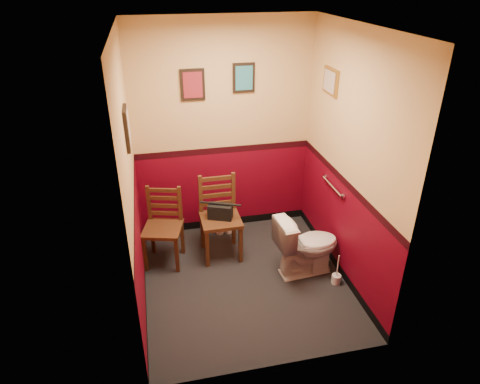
{
  "coord_description": "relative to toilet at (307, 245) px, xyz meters",
  "views": [
    {
      "loc": [
        -0.88,
        -3.72,
        3.13
      ],
      "look_at": [
        0.0,
        0.25,
        1.0
      ],
      "focal_mm": 32.0,
      "sensor_mm": 36.0,
      "label": 1
    }
  ],
  "objects": [
    {
      "name": "chair_right",
      "position": [
        -0.89,
        0.58,
        0.14
      ],
      "size": [
        0.47,
        0.47,
        0.99
      ],
      "rotation": [
        0.0,
        0.0,
        0.0
      ],
      "color": "#542F19",
      "rests_on": "floor"
    },
    {
      "name": "framed_print_back_a",
      "position": [
        -1.07,
        1.17,
        1.59
      ],
      "size": [
        0.28,
        0.04,
        0.36
      ],
      "color": "black",
      "rests_on": "wall_back"
    },
    {
      "name": "floor",
      "position": [
        -0.72,
        -0.01,
        -0.36
      ],
      "size": [
        2.2,
        2.4,
        0.0
      ],
      "primitive_type": "cube",
      "color": "black",
      "rests_on": "ground"
    },
    {
      "name": "toilet",
      "position": [
        0.0,
        0.0,
        0.0
      ],
      "size": [
        0.77,
        0.47,
        0.72
      ],
      "primitive_type": "imported",
      "rotation": [
        0.0,
        0.0,
        1.66
      ],
      "color": "white",
      "rests_on": "floor"
    },
    {
      "name": "framed_print_back_b",
      "position": [
        -0.47,
        1.17,
        1.64
      ],
      "size": [
        0.26,
        0.04,
        0.34
      ],
      "color": "black",
      "rests_on": "wall_back"
    },
    {
      "name": "wall_front",
      "position": [
        -0.72,
        -1.21,
        0.99
      ],
      "size": [
        2.2,
        0.0,
        2.7
      ],
      "primitive_type": "cube",
      "rotation": [
        -1.57,
        0.0,
        0.0
      ],
      "color": "#590314",
      "rests_on": "ground"
    },
    {
      "name": "wall_back",
      "position": [
        -0.72,
        1.19,
        0.99
      ],
      "size": [
        2.2,
        0.0,
        2.7
      ],
      "primitive_type": "cube",
      "rotation": [
        1.57,
        0.0,
        0.0
      ],
      "color": "#590314",
      "rests_on": "ground"
    },
    {
      "name": "grab_bar",
      "position": [
        0.35,
        0.24,
        0.59
      ],
      "size": [
        0.05,
        0.56,
        0.06
      ],
      "color": "silver",
      "rests_on": "wall_right"
    },
    {
      "name": "chair_left",
      "position": [
        -1.56,
        0.58,
        0.1
      ],
      "size": [
        0.53,
        0.53,
        0.92
      ],
      "rotation": [
        0.0,
        0.0,
        -0.27
      ],
      "color": "#542F19",
      "rests_on": "floor"
    },
    {
      "name": "framed_print_right",
      "position": [
        0.36,
        0.59,
        1.69
      ],
      "size": [
        0.04,
        0.34,
        0.28
      ],
      "color": "olive",
      "rests_on": "wall_right"
    },
    {
      "name": "wall_right",
      "position": [
        0.38,
        -0.01,
        0.99
      ],
      "size": [
        0.0,
        2.4,
        2.7
      ],
      "primitive_type": "cube",
      "rotation": [
        1.57,
        0.0,
        -1.57
      ],
      "color": "#590314",
      "rests_on": "ground"
    },
    {
      "name": "framed_print_left",
      "position": [
        -1.8,
        0.09,
        1.49
      ],
      "size": [
        0.04,
        0.3,
        0.38
      ],
      "color": "black",
      "rests_on": "wall_left"
    },
    {
      "name": "tp_stack",
      "position": [
        -0.77,
        1.0,
        -0.2
      ],
      "size": [
        0.21,
        0.13,
        0.37
      ],
      "color": "silver",
      "rests_on": "floor"
    },
    {
      "name": "wall_left",
      "position": [
        -1.82,
        -0.01,
        0.99
      ],
      "size": [
        0.0,
        2.4,
        2.7
      ],
      "primitive_type": "cube",
      "rotation": [
        1.57,
        0.0,
        1.57
      ],
      "color": "#590314",
      "rests_on": "ground"
    },
    {
      "name": "handbag",
      "position": [
        -0.89,
        0.54,
        0.25
      ],
      "size": [
        0.31,
        0.24,
        0.2
      ],
      "rotation": [
        0.0,
        0.0,
        -0.39
      ],
      "color": "black",
      "rests_on": "chair_right"
    },
    {
      "name": "ceiling",
      "position": [
        -0.72,
        -0.01,
        2.34
      ],
      "size": [
        2.2,
        2.4,
        0.0
      ],
      "primitive_type": "cube",
      "rotation": [
        3.14,
        0.0,
        0.0
      ],
      "color": "silver",
      "rests_on": "ground"
    },
    {
      "name": "toilet_brush",
      "position": [
        0.27,
        -0.28,
        -0.3
      ],
      "size": [
        0.1,
        0.1,
        0.37
      ],
      "color": "silver",
      "rests_on": "floor"
    }
  ]
}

